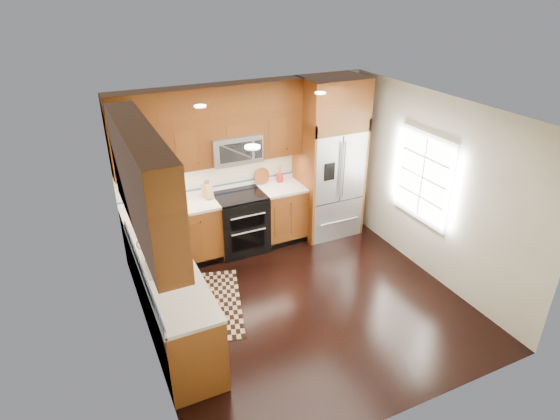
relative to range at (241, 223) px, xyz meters
name	(u,v)px	position (x,y,z in m)	size (l,w,h in m)	color
ground	(304,302)	(0.25, -1.67, -0.47)	(4.00, 4.00, 0.00)	black
wall_back	(246,164)	(0.25, 0.33, 0.83)	(4.00, 0.02, 2.60)	silver
wall_left	(140,254)	(-1.75, -1.67, 0.83)	(0.02, 4.00, 2.60)	silver
wall_right	(433,188)	(2.25, -1.67, 0.83)	(0.02, 4.00, 2.60)	silver
window	(423,177)	(2.23, -1.47, 0.93)	(0.04, 1.10, 1.30)	white
base_cabinets	(194,262)	(-0.98, -0.77, -0.02)	(2.85, 3.00, 0.90)	#93561C
countertop	(199,226)	(-0.84, -0.65, 0.45)	(2.86, 3.01, 0.04)	silver
upper_cabinets	(185,147)	(-0.90, -0.58, 1.56)	(2.85, 3.00, 1.15)	brown
range	(241,223)	(0.00, 0.00, 0.00)	(0.76, 0.67, 0.95)	black
microwave	(235,148)	(0.00, 0.13, 1.19)	(0.76, 0.40, 0.42)	#B2B2B7
refrigerator	(330,159)	(1.55, -0.04, 0.83)	(0.98, 0.75, 2.60)	#B2B2B7
sink_faucet	(163,262)	(-1.48, -1.44, 0.52)	(0.54, 0.44, 0.37)	#B2B2B7
rug	(207,304)	(-0.95, -1.16, -0.46)	(0.90, 1.50, 0.01)	black
knife_block	(207,191)	(-0.47, 0.12, 0.59)	(0.14, 0.17, 0.29)	#A2814E
utensil_crock	(280,176)	(0.78, 0.22, 0.58)	(0.14, 0.14, 0.30)	#AE1528
cutting_board	(262,183)	(0.49, 0.27, 0.48)	(0.27, 0.27, 0.02)	brown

